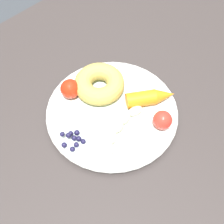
# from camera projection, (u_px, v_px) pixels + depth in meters

# --- Properties ---
(ground_plane) EXTENTS (6.00, 6.00, 0.00)m
(ground_plane) POSITION_uv_depth(u_px,v_px,m) (108.00, 213.00, 1.36)
(ground_plane) COLOR #32373D
(dining_table) EXTENTS (1.19, 0.78, 0.74)m
(dining_table) POSITION_uv_depth(u_px,v_px,m) (105.00, 130.00, 0.82)
(dining_table) COLOR #332D2C
(dining_table) RESTS_ON ground_plane
(plate) EXTENTS (0.28, 0.28, 0.02)m
(plate) POSITION_uv_depth(u_px,v_px,m) (112.00, 113.00, 0.73)
(plate) COLOR silver
(plate) RESTS_ON dining_table
(banana) EXTENTS (0.14, 0.07, 0.03)m
(banana) POSITION_uv_depth(u_px,v_px,m) (118.00, 127.00, 0.69)
(banana) COLOR beige
(banana) RESTS_ON plate
(carrot_orange) EXTENTS (0.11, 0.09, 0.03)m
(carrot_orange) POSITION_uv_depth(u_px,v_px,m) (151.00, 97.00, 0.73)
(carrot_orange) COLOR orange
(carrot_orange) RESTS_ON plate
(donut) EXTENTS (0.14, 0.14, 0.04)m
(donut) POSITION_uv_depth(u_px,v_px,m) (99.00, 84.00, 0.75)
(donut) COLOR #AF9A48
(donut) RESTS_ON plate
(blueberry_pile) EXTENTS (0.05, 0.05, 0.02)m
(blueberry_pile) POSITION_uv_depth(u_px,v_px,m) (73.00, 139.00, 0.68)
(blueberry_pile) COLOR #191638
(blueberry_pile) RESTS_ON plate
(tomato_near) EXTENTS (0.04, 0.04, 0.04)m
(tomato_near) POSITION_uv_depth(u_px,v_px,m) (162.00, 120.00, 0.69)
(tomato_near) COLOR red
(tomato_near) RESTS_ON plate
(tomato_mid) EXTENTS (0.04, 0.04, 0.04)m
(tomato_mid) POSITION_uv_depth(u_px,v_px,m) (70.00, 89.00, 0.74)
(tomato_mid) COLOR red
(tomato_mid) RESTS_ON plate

